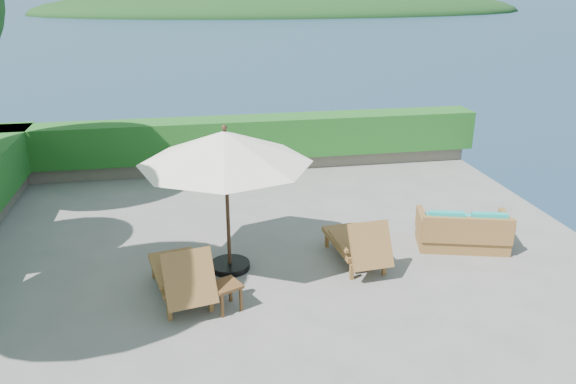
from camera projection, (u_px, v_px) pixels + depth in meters
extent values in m
plane|color=gray|center=(279.00, 269.00, 9.65)|extent=(12.00, 12.00, 0.00)
cube|color=#514840|center=(280.00, 344.00, 10.19)|extent=(12.00, 12.00, 3.00)
ellipsoid|color=black|center=(285.00, 12.00, 143.72)|extent=(126.00, 57.60, 12.60)
cube|color=gray|center=(244.00, 162.00, 14.74)|extent=(12.00, 0.60, 0.36)
cube|color=#184413|center=(243.00, 137.00, 14.50)|extent=(12.40, 0.90, 1.00)
cylinder|color=black|center=(230.00, 266.00, 9.65)|extent=(0.74, 0.74, 0.11)
cylinder|color=#362113|center=(227.00, 203.00, 9.23)|extent=(0.07, 0.07, 2.45)
cone|color=silver|center=(225.00, 147.00, 8.90)|extent=(3.08, 3.08, 0.54)
sphere|color=#362113|center=(224.00, 127.00, 8.78)|extent=(0.10, 0.10, 0.09)
cube|color=brown|center=(169.00, 311.00, 8.16)|extent=(0.08, 0.08, 0.29)
cube|color=brown|center=(211.00, 303.00, 8.37)|extent=(0.08, 0.08, 0.29)
cube|color=brown|center=(154.00, 270.00, 9.31)|extent=(0.08, 0.08, 0.29)
cube|color=brown|center=(191.00, 264.00, 9.53)|extent=(0.08, 0.08, 0.29)
cube|color=brown|center=(179.00, 272.00, 8.87)|extent=(1.01, 1.56, 0.10)
cube|color=brown|center=(189.00, 279.00, 8.04)|extent=(0.81, 0.61, 0.78)
cube|color=brown|center=(156.00, 273.00, 8.49)|extent=(0.26, 0.94, 0.06)
cube|color=brown|center=(205.00, 264.00, 8.75)|extent=(0.26, 0.94, 0.06)
cube|color=brown|center=(352.00, 272.00, 9.27)|extent=(0.07, 0.07, 0.27)
cube|color=brown|center=(384.00, 267.00, 9.42)|extent=(0.07, 0.07, 0.27)
cube|color=brown|center=(327.00, 240.00, 10.40)|extent=(0.07, 0.07, 0.27)
cube|color=brown|center=(356.00, 237.00, 10.55)|extent=(0.07, 0.07, 0.27)
cube|color=brown|center=(352.00, 242.00, 9.94)|extent=(0.81, 1.41, 0.09)
cube|color=brown|center=(371.00, 246.00, 9.13)|extent=(0.73, 0.50, 0.73)
cube|color=brown|center=(338.00, 241.00, 9.61)|extent=(0.14, 0.89, 0.05)
cube|color=brown|center=(376.00, 236.00, 9.79)|extent=(0.14, 0.89, 0.05)
cube|color=brown|center=(222.00, 306.00, 8.20)|extent=(0.05, 0.05, 0.39)
cube|color=brown|center=(241.00, 299.00, 8.37)|extent=(0.05, 0.05, 0.39)
cube|color=brown|center=(212.00, 296.00, 8.44)|extent=(0.05, 0.05, 0.39)
cube|color=brown|center=(231.00, 290.00, 8.61)|extent=(0.05, 0.05, 0.39)
cube|color=brown|center=(226.00, 285.00, 8.33)|extent=(0.54, 0.54, 0.04)
cube|color=brown|center=(462.00, 237.00, 10.42)|extent=(1.75, 1.20, 0.35)
cube|color=brown|center=(468.00, 231.00, 9.96)|extent=(1.57, 0.55, 0.49)
cube|color=brown|center=(421.00, 223.00, 10.39)|extent=(0.32, 0.80, 0.40)
cube|color=brown|center=(506.00, 226.00, 10.26)|extent=(0.32, 0.80, 0.40)
cube|color=teal|center=(442.00, 223.00, 10.40)|extent=(0.84, 0.80, 0.16)
cube|color=teal|center=(483.00, 225.00, 10.34)|extent=(0.84, 0.80, 0.16)
cube|color=teal|center=(446.00, 220.00, 10.02)|extent=(0.63, 0.29, 0.32)
cube|color=teal|center=(489.00, 222.00, 9.96)|extent=(0.63, 0.29, 0.32)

